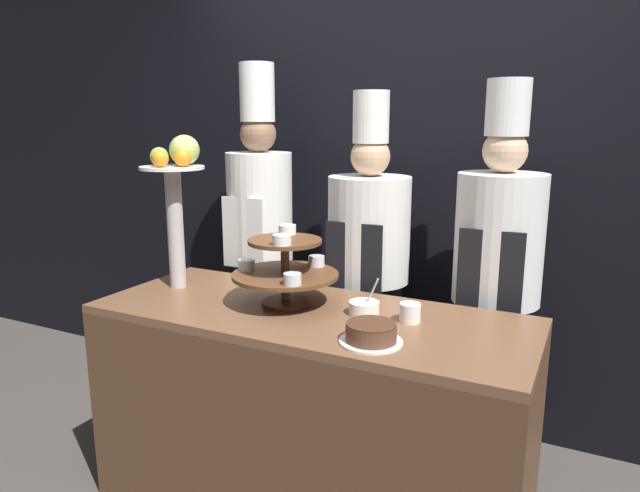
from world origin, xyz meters
The scene contains 10 objects.
wall_back centered at (0.00, 1.36, 1.40)m, with size 10.00×0.06×2.80m.
buffet_counter centered at (0.00, 0.35, 0.44)m, with size 1.77×0.70×0.89m.
tiered_stand centered at (-0.13, 0.38, 1.05)m, with size 0.44×0.44×0.32m.
fruit_pedestal centered at (-0.70, 0.41, 1.36)m, with size 0.28×0.28×0.69m.
cake_round centered at (0.35, 0.15, 0.92)m, with size 0.22×0.22×0.07m.
cup_white centered at (0.40, 0.41, 0.92)m, with size 0.08×0.08×0.07m.
serving_bowl_far centered at (0.21, 0.42, 0.91)m, with size 0.12×0.12×0.15m.
chef_left centered at (-0.62, 0.98, 1.05)m, with size 0.35×0.35×1.93m.
chef_center_left centered at (0.01, 0.98, 0.95)m, with size 0.40×0.40×1.78m.
chef_center_right centered at (0.62, 0.98, 0.98)m, with size 0.39×0.39×1.81m.
Camera 1 is at (1.01, -1.58, 1.64)m, focal length 32.00 mm.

